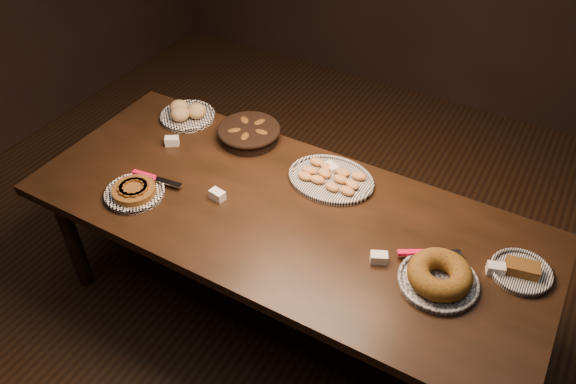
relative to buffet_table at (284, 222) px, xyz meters
The scene contains 9 objects.
ground 0.68m from the buffet_table, ahead, with size 5.00×5.00×0.00m, color black.
buffet_table is the anchor object (origin of this frame).
apple_tart_plate 0.71m from the buffet_table, 158.74° to the right, with size 0.31×0.29×0.05m.
madeleine_platter 0.32m from the buffet_table, 71.80° to the left, with size 0.42×0.34×0.05m.
bundt_cake_plate 0.76m from the buffet_table, ahead, with size 0.36×0.36×0.10m.
croissant_basket 0.59m from the buffet_table, 138.49° to the left, with size 0.37×0.37×0.08m.
bread_roll_plate 0.92m from the buffet_table, 155.90° to the left, with size 0.30×0.30×0.09m.
loaf_plate 1.04m from the buffet_table, ahead, with size 0.25×0.25×0.06m.
tent_cards 0.16m from the buffet_table, 46.30° to the left, with size 1.76×0.50×0.04m.
Camera 1 is at (0.94, -1.60, 2.50)m, focal length 35.00 mm.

